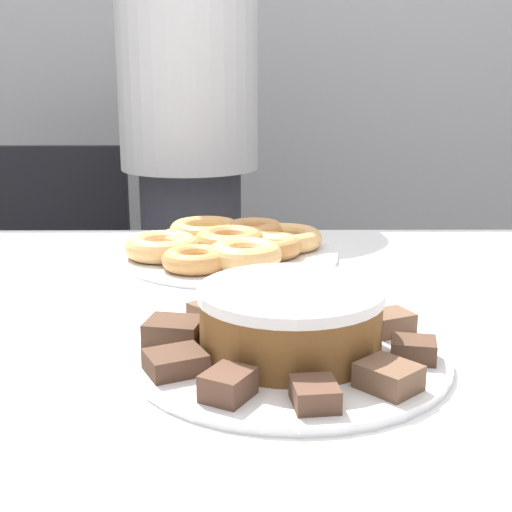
% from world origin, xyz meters
% --- Properties ---
extents(table, '(1.87, 0.96, 0.76)m').
position_xyz_m(table, '(0.00, 0.00, 0.69)').
color(table, white).
rests_on(table, ground_plane).
extents(person_standing, '(0.33, 0.33, 1.68)m').
position_xyz_m(person_standing, '(-0.15, 0.85, 0.89)').
color(person_standing, '#383842').
rests_on(person_standing, ground_plane).
extents(office_chair_left, '(0.45, 0.45, 0.87)m').
position_xyz_m(office_chair_left, '(-0.54, 0.95, 0.40)').
color(office_chair_left, black).
rests_on(office_chair_left, ground_plane).
extents(plate_cake, '(0.34, 0.34, 0.01)m').
position_xyz_m(plate_cake, '(0.04, -0.17, 0.77)').
color(plate_cake, white).
rests_on(plate_cake, table).
extents(plate_donuts, '(0.36, 0.36, 0.01)m').
position_xyz_m(plate_donuts, '(-0.03, 0.26, 0.77)').
color(plate_donuts, white).
rests_on(plate_donuts, table).
extents(frosted_cake, '(0.20, 0.20, 0.07)m').
position_xyz_m(frosted_cake, '(0.04, -0.17, 0.81)').
color(frosted_cake, brown).
rests_on(frosted_cake, plate_cake).
extents(lamington_0, '(0.07, 0.06, 0.03)m').
position_xyz_m(lamington_0, '(-0.08, -0.14, 0.79)').
color(lamington_0, '#513828').
rests_on(lamington_0, plate_cake).
extents(lamington_1, '(0.07, 0.07, 0.02)m').
position_xyz_m(lamington_1, '(-0.08, -0.22, 0.78)').
color(lamington_1, '#513828').
rests_on(lamington_1, plate_cake).
extents(lamington_2, '(0.06, 0.06, 0.03)m').
position_xyz_m(lamington_2, '(-0.02, -0.28, 0.79)').
color(lamington_2, brown).
rests_on(lamington_2, plate_cake).
extents(lamington_3, '(0.05, 0.05, 0.02)m').
position_xyz_m(lamington_3, '(0.06, -0.30, 0.78)').
color(lamington_3, brown).
rests_on(lamington_3, plate_cake).
extents(lamington_4, '(0.07, 0.07, 0.02)m').
position_xyz_m(lamington_4, '(0.13, -0.26, 0.79)').
color(lamington_4, brown).
rests_on(lamington_4, plate_cake).
extents(lamington_5, '(0.05, 0.05, 0.02)m').
position_xyz_m(lamington_5, '(0.17, -0.19, 0.79)').
color(lamington_5, '#513828').
rests_on(lamington_5, plate_cake).
extents(lamington_6, '(0.06, 0.06, 0.02)m').
position_xyz_m(lamington_6, '(0.16, -0.11, 0.79)').
color(lamington_6, brown).
rests_on(lamington_6, plate_cake).
extents(lamington_7, '(0.07, 0.07, 0.03)m').
position_xyz_m(lamington_7, '(0.11, -0.05, 0.79)').
color(lamington_7, '#513828').
rests_on(lamington_7, plate_cake).
extents(lamington_8, '(0.05, 0.05, 0.03)m').
position_xyz_m(lamington_8, '(0.03, -0.04, 0.79)').
color(lamington_8, brown).
rests_on(lamington_8, plate_cake).
extents(lamington_9, '(0.06, 0.07, 0.02)m').
position_xyz_m(lamington_9, '(-0.05, -0.07, 0.78)').
color(lamington_9, brown).
rests_on(lamington_9, plate_cake).
extents(donut_0, '(0.12, 0.12, 0.04)m').
position_xyz_m(donut_0, '(-0.03, 0.26, 0.79)').
color(donut_0, '#C68447').
rests_on(donut_0, plate_donuts).
extents(donut_1, '(0.13, 0.13, 0.03)m').
position_xyz_m(donut_1, '(-0.08, 0.36, 0.79)').
color(donut_1, tan).
rests_on(donut_1, plate_donuts).
extents(donut_2, '(0.11, 0.11, 0.03)m').
position_xyz_m(donut_2, '(-0.10, 0.29, 0.79)').
color(donut_2, '#D18E4C').
rests_on(donut_2, plate_donuts).
extents(donut_3, '(0.12, 0.12, 0.04)m').
position_xyz_m(donut_3, '(-0.14, 0.23, 0.79)').
color(donut_3, '#E5AD66').
rests_on(donut_3, plate_donuts).
extents(donut_4, '(0.10, 0.10, 0.03)m').
position_xyz_m(donut_4, '(-0.08, 0.16, 0.79)').
color(donut_4, '#D18E4C').
rests_on(donut_4, plate_donuts).
extents(donut_5, '(0.12, 0.12, 0.04)m').
position_xyz_m(donut_5, '(-0.01, 0.17, 0.79)').
color(donut_5, '#E5AD66').
rests_on(donut_5, plate_donuts).
extents(donut_6, '(0.11, 0.11, 0.03)m').
position_xyz_m(donut_6, '(0.03, 0.24, 0.79)').
color(donut_6, '#C68447').
rests_on(donut_6, plate_donuts).
extents(donut_7, '(0.13, 0.13, 0.03)m').
position_xyz_m(donut_7, '(0.06, 0.30, 0.79)').
color(donut_7, '#E5AD66').
rests_on(donut_7, plate_donuts).
extents(donut_8, '(0.11, 0.11, 0.03)m').
position_xyz_m(donut_8, '(0.01, 0.35, 0.79)').
color(donut_8, '#C68447').
rests_on(donut_8, plate_donuts).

